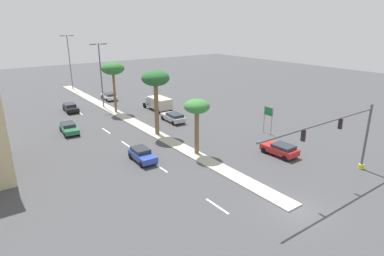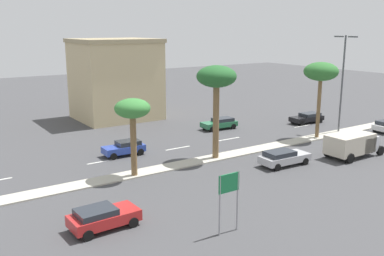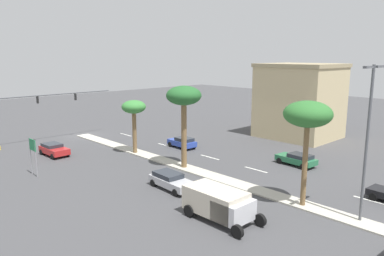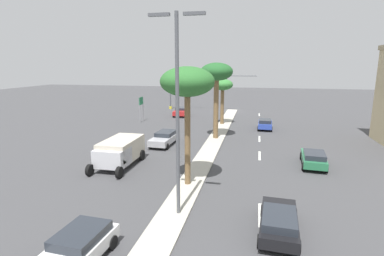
% 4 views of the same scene
% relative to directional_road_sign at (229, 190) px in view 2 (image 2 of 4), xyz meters
% --- Properties ---
extents(ground_plane, '(160.00, 160.00, 0.00)m').
position_rel_directional_road_sign_xyz_m(ground_plane, '(-12.24, 10.78, -2.61)').
color(ground_plane, '#424244').
extents(median_curb, '(1.80, 63.35, 0.12)m').
position_rel_directional_road_sign_xyz_m(median_curb, '(-12.24, 17.82, -2.55)').
color(median_curb, '#B7B2A3').
rests_on(median_curb, ground).
extents(lane_stripe_trailing, '(0.20, 2.80, 0.01)m').
position_rel_directional_road_sign_xyz_m(lane_stripe_trailing, '(-17.06, -0.81, -2.60)').
color(lane_stripe_trailing, silver).
rests_on(lane_stripe_trailing, ground).
extents(lane_stripe_far, '(0.20, 2.80, 0.01)m').
position_rel_directional_road_sign_xyz_m(lane_stripe_far, '(-17.06, 7.18, -2.60)').
color(lane_stripe_far, silver).
rests_on(lane_stripe_far, ground).
extents(lane_stripe_center, '(0.20, 2.80, 0.01)m').
position_rel_directional_road_sign_xyz_m(lane_stripe_center, '(-17.06, 13.70, -2.60)').
color(lane_stripe_center, silver).
rests_on(lane_stripe_center, ground).
extents(lane_stripe_rear, '(0.20, 2.80, 0.01)m').
position_rel_directional_road_sign_xyz_m(lane_stripe_rear, '(-17.06, 25.10, -2.60)').
color(lane_stripe_rear, silver).
rests_on(lane_stripe_rear, ground).
extents(directional_road_sign, '(0.10, 1.44, 3.61)m').
position_rel_directional_road_sign_xyz_m(directional_road_sign, '(0.00, 0.00, 0.00)').
color(directional_road_sign, gray).
rests_on(directional_road_sign, ground).
extents(commercial_building, '(9.17, 10.18, 10.34)m').
position_rel_directional_road_sign_xyz_m(commercial_building, '(-34.04, 8.28, 2.58)').
color(commercial_building, '#C6B284').
rests_on(commercial_building, ground).
extents(palm_tree_rear, '(2.82, 2.82, 6.24)m').
position_rel_directional_road_sign_xyz_m(palm_tree_rear, '(-11.90, -0.16, 2.71)').
color(palm_tree_rear, brown).
rests_on(palm_tree_rear, median_curb).
extents(palm_tree_trailing, '(3.55, 3.55, 8.39)m').
position_rel_directional_road_sign_xyz_m(palm_tree_trailing, '(-12.16, 8.19, 4.61)').
color(palm_tree_trailing, brown).
rests_on(palm_tree_trailing, median_curb).
extents(palm_tree_left, '(3.60, 3.60, 8.09)m').
position_rel_directional_road_sign_xyz_m(palm_tree_left, '(-12.09, 21.85, 4.46)').
color(palm_tree_left, brown).
rests_on(palm_tree_left, median_curb).
extents(street_lamp_left, '(2.90, 0.24, 10.77)m').
position_rel_directional_road_sign_xyz_m(street_lamp_left, '(-12.54, 26.07, 3.76)').
color(street_lamp_left, '#515459').
rests_on(street_lamp_left, median_curb).
extents(sedan_black_leading, '(2.12, 4.51, 1.26)m').
position_rel_directional_road_sign_xyz_m(sedan_black_leading, '(-17.94, 26.90, -1.91)').
color(sedan_black_leading, black).
rests_on(sedan_black_leading, ground).
extents(sedan_blue_right, '(1.94, 3.91, 1.37)m').
position_rel_directional_road_sign_xyz_m(sedan_blue_right, '(-17.77, 1.75, -1.87)').
color(sedan_blue_right, '#2D47AD').
rests_on(sedan_blue_right, ground).
extents(sedan_red_near, '(2.18, 4.16, 1.36)m').
position_rel_directional_road_sign_xyz_m(sedan_red_near, '(-4.54, -5.90, -1.86)').
color(sedan_red_near, red).
rests_on(sedan_red_near, ground).
extents(sedan_green_left, '(2.19, 4.36, 1.31)m').
position_rel_directional_road_sign_xyz_m(sedan_green_left, '(-21.40, 15.75, -1.89)').
color(sedan_green_left, '#287047').
rests_on(sedan_green_left, ground).
extents(sedan_silver_inboard, '(2.20, 4.66, 1.36)m').
position_rel_directional_road_sign_xyz_m(sedan_silver_inboard, '(-7.27, 11.86, -1.87)').
color(sedan_silver_inboard, '#B2B2B7').
rests_on(sedan_silver_inboard, ground).
extents(box_truck, '(2.70, 5.72, 2.19)m').
position_rel_directional_road_sign_xyz_m(box_truck, '(-5.62, 19.14, -1.36)').
color(box_truck, silver).
rests_on(box_truck, ground).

